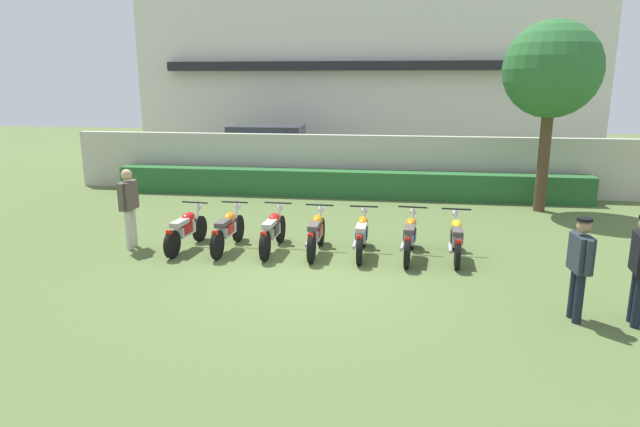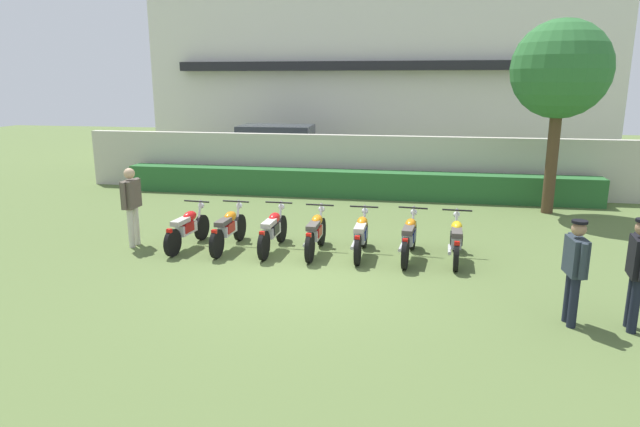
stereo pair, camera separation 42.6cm
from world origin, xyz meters
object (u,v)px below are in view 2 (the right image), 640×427
Objects in this scene: motorcycle_in_row_1 at (228,229)px; motorcycle_in_row_4 at (361,235)px; motorcycle_in_row_0 at (187,228)px; officer_1 at (638,266)px; motorcycle_in_row_3 at (316,233)px; motorcycle_in_row_6 at (456,239)px; tree_near_inspector at (561,71)px; inspector_person at (131,200)px; motorcycle_in_row_2 at (273,230)px; officer_0 at (575,265)px; motorcycle_in_row_5 at (409,237)px; parked_car at (280,151)px.

motorcycle_in_row_4 is (2.85, 0.04, -0.00)m from motorcycle_in_row_1.
motorcycle_in_row_0 is 1.11× the size of officer_1.
motorcycle_in_row_0 is 3.74m from motorcycle_in_row_4.
motorcycle_in_row_3 is 0.97× the size of motorcycle_in_row_6.
motorcycle_in_row_0 is at bearing -149.87° from tree_near_inspector.
motorcycle_in_row_3 is 1.06× the size of inspector_person.
officer_1 is (4.24, -2.76, 0.53)m from motorcycle_in_row_4.
motorcycle_in_row_2 is at bearing -17.26° from officer_1.
motorcycle_in_row_2 is (-6.46, -4.71, -3.32)m from tree_near_inspector.
officer_0 is (3.41, -2.73, 0.49)m from motorcycle_in_row_4.
motorcycle_in_row_6 is at bearing -83.06° from motorcycle_in_row_0.
motorcycle_in_row_6 is at bearing -81.65° from motorcycle_in_row_5.
motorcycle_in_row_0 is at bearing 97.55° from motorcycle_in_row_1.
officer_0 is (8.36, -2.53, -0.09)m from inspector_person.
inspector_person is 8.73m from officer_0.
motorcycle_in_row_6 is (0.92, 0.05, -0.01)m from motorcycle_in_row_5.
motorcycle_in_row_1 is at bearing 94.21° from motorcycle_in_row_2.
officer_1 reaches higher than motorcycle_in_row_5.
officer_0 reaches higher than motorcycle_in_row_5.
inspector_person is (-9.54, -4.91, -2.75)m from tree_near_inspector.
motorcycle_in_row_5 is 3.66m from officer_0.
motorcycle_in_row_4 reaches higher than motorcycle_in_row_6.
motorcycle_in_row_3 is at bearing 95.04° from motorcycle_in_row_5.
motorcycle_in_row_1 is at bearing -147.41° from tree_near_inspector.
officer_1 is (2.34, -2.79, 0.54)m from motorcycle_in_row_6.
motorcycle_in_row_0 is 1.34m from inspector_person.
tree_near_inspector is 7.98m from officer_1.
motorcycle_in_row_1 reaches higher than motorcycle_in_row_4.
parked_car is 14.10m from officer_0.
motorcycle_in_row_3 is 1.10× the size of officer_1.
motorcycle_in_row_3 is 0.95m from motorcycle_in_row_4.
motorcycle_in_row_0 is 2.80m from motorcycle_in_row_3.
tree_near_inspector reaches higher than inspector_person.
tree_near_inspector reaches higher than motorcycle_in_row_2.
officer_0 is at bearing -59.70° from parked_car.
officer_0 is (7.49, -11.95, -0.00)m from parked_car.
motorcycle_in_row_6 is 1.17× the size of officer_0.
officer_1 is (0.83, -0.03, 0.05)m from officer_0.
motorcycle_in_row_4 is at bearing -87.68° from motorcycle_in_row_3.
tree_near_inspector is at bearing -29.29° from parked_car.
motorcycle_in_row_4 is at bearing 93.17° from motorcycle_in_row_6.
motorcycle_in_row_4 is 5.08m from officer_1.
motorcycle_in_row_2 is 1.20× the size of officer_0.
tree_near_inspector is 8.66m from motorcycle_in_row_2.
motorcycle_in_row_2 is 1.05× the size of motorcycle_in_row_3.
motorcycle_in_row_4 is 1.09× the size of officer_1.
parked_car is 2.38× the size of motorcycle_in_row_2.
parked_car is at bearing 33.70° from motorcycle_in_row_5.
tree_near_inspector is 11.07m from inspector_person.
motorcycle_in_row_6 is at bearing -58.74° from parked_car.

